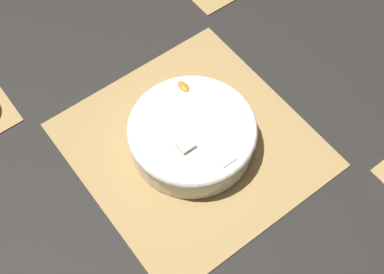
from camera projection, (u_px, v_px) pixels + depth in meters
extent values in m
plane|color=black|center=(192.00, 145.00, 1.05)|extent=(6.00, 6.00, 0.00)
cube|color=#A8844C|center=(192.00, 144.00, 1.04)|extent=(0.44, 0.43, 0.01)
cube|color=#3D2D19|center=(146.00, 92.00, 1.11)|extent=(0.01, 0.42, 0.00)
cube|color=#3D2D19|center=(164.00, 112.00, 1.08)|extent=(0.01, 0.42, 0.00)
cube|color=#3D2D19|center=(182.00, 133.00, 1.06)|extent=(0.01, 0.42, 0.00)
cube|color=#3D2D19|center=(202.00, 155.00, 1.03)|extent=(0.01, 0.42, 0.00)
cube|color=#3D2D19|center=(222.00, 178.00, 1.00)|extent=(0.01, 0.42, 0.00)
cube|color=#3D2D19|center=(244.00, 203.00, 0.98)|extent=(0.01, 0.42, 0.00)
cylinder|color=silver|center=(192.00, 135.00, 1.02)|extent=(0.24, 0.24, 0.06)
torus|color=silver|center=(192.00, 129.00, 0.99)|extent=(0.25, 0.25, 0.01)
cylinder|color=#F7EFC6|center=(152.00, 154.00, 1.00)|extent=(0.03, 0.03, 0.01)
cylinder|color=#F7EFC6|center=(165.00, 147.00, 1.02)|extent=(0.03, 0.03, 0.01)
cylinder|color=#F7EFC6|center=(233.00, 142.00, 0.98)|extent=(0.03, 0.03, 0.01)
cylinder|color=#F7EFC6|center=(160.00, 119.00, 1.03)|extent=(0.03, 0.03, 0.01)
cylinder|color=#F7EFC6|center=(183.00, 103.00, 1.05)|extent=(0.03, 0.03, 0.01)
cylinder|color=#F7EFC6|center=(239.00, 154.00, 1.01)|extent=(0.03, 0.03, 0.01)
cylinder|color=#F7EFC6|center=(193.00, 177.00, 0.98)|extent=(0.03, 0.03, 0.01)
cube|color=white|center=(169.00, 166.00, 0.99)|extent=(0.03, 0.03, 0.03)
cube|color=white|center=(220.00, 123.00, 1.02)|extent=(0.03, 0.03, 0.03)
cube|color=white|center=(224.00, 161.00, 0.97)|extent=(0.03, 0.03, 0.03)
cube|color=white|center=(185.00, 147.00, 0.97)|extent=(0.03, 0.03, 0.03)
cube|color=white|center=(198.00, 97.00, 1.06)|extent=(0.02, 0.02, 0.02)
cube|color=white|center=(240.00, 118.00, 1.01)|extent=(0.02, 0.02, 0.02)
ellipsoid|color=orange|center=(212.00, 172.00, 0.98)|extent=(0.03, 0.02, 0.01)
ellipsoid|color=orange|center=(187.00, 164.00, 1.00)|extent=(0.03, 0.02, 0.02)
ellipsoid|color=red|center=(216.00, 102.00, 1.05)|extent=(0.04, 0.02, 0.02)
ellipsoid|color=red|center=(208.00, 144.00, 1.00)|extent=(0.03, 0.02, 0.02)
ellipsoid|color=red|center=(191.00, 124.00, 1.05)|extent=(0.03, 0.02, 0.01)
ellipsoid|color=red|center=(191.00, 135.00, 1.03)|extent=(0.03, 0.02, 0.01)
ellipsoid|color=orange|center=(184.00, 88.00, 1.04)|extent=(0.04, 0.02, 0.02)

